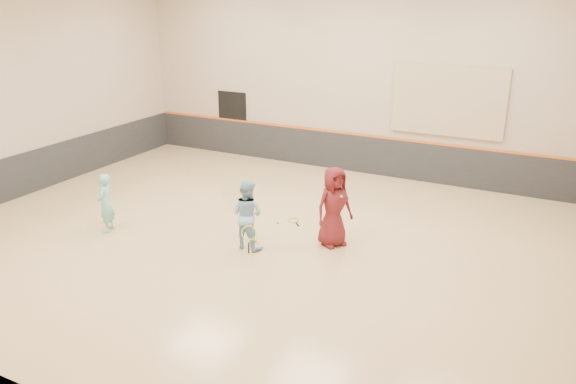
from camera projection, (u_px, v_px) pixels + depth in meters
The scene contains 14 objects.
room at pixel (260, 208), 12.73m from camera, with size 15.04×12.04×6.22m.
wainscot_back at pixel (353, 153), 17.81m from camera, with size 14.90×0.04×1.20m, color #232326.
wainscot_left at pixel (33, 171), 16.00m from camera, with size 0.04×11.90×1.20m, color #232326.
accent_stripe at pixel (354, 134), 17.59m from camera, with size 14.90×0.03×0.06m, color #D85914.
acoustic_panel at pixel (448, 101), 15.95m from camera, with size 3.20×0.08×2.00m, color tan.
doorway at pixel (233, 123), 19.57m from camera, with size 1.10×0.05×2.20m, color black.
girl at pixel (105, 203), 13.29m from camera, with size 0.52×0.34×1.43m, color #71C4B6.
instructor at pixel (247, 214), 12.41m from camera, with size 0.77×0.60×1.59m, color #88B2D2.
young_man at pixel (334, 207), 12.51m from camera, with size 0.90×0.58×1.84m, color #5B151A.
held_racket at pixel (249, 233), 12.10m from camera, with size 0.37×0.37×0.67m, color #A2CB2C, non-canonical shape.
spare_racket at pixel (294, 220), 14.12m from camera, with size 0.67×0.67×0.04m, color #A0C02A, non-canonical shape.
ball_under_racket at pixel (255, 241), 12.91m from camera, with size 0.07×0.07×0.07m, color gold.
ball_in_hand at pixel (341, 196), 12.22m from camera, with size 0.07×0.07×0.07m, color gold.
ball_beside_spare at pixel (278, 222), 13.94m from camera, with size 0.07×0.07×0.07m, color #B8CB2F.
Camera 1 is at (5.96, -10.28, 5.45)m, focal length 35.00 mm.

